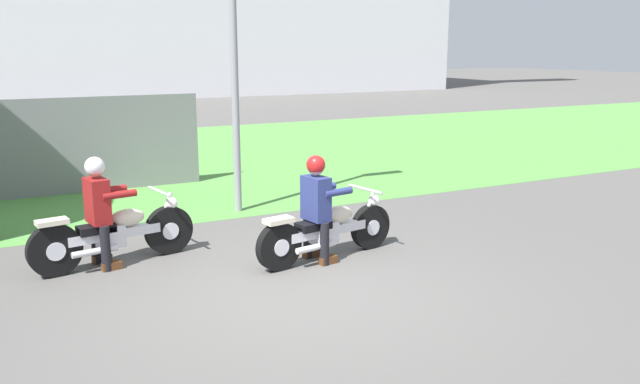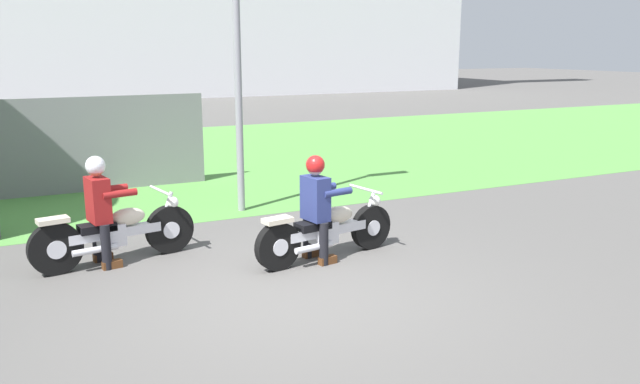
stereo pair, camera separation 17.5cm
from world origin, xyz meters
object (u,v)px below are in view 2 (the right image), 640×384
object	(u,v)px
motorcycle_follow	(116,233)
streetlight_pole	(243,3)
motorcycle_lead	(327,231)
rider_follow	(100,202)
rider_lead	(317,200)

from	to	relation	value
motorcycle_follow	streetlight_pole	world-z (taller)	streetlight_pole
motorcycle_lead	rider_follow	bearing A→B (deg)	149.58
rider_lead	rider_follow	world-z (taller)	rider_follow
rider_follow	streetlight_pole	world-z (taller)	streetlight_pole
motorcycle_lead	rider_follow	size ratio (longest dim) A/B	1.49
rider_follow	streetlight_pole	xyz separation A→B (m)	(2.61, 1.89, 2.56)
motorcycle_lead	motorcycle_follow	bearing A→B (deg)	147.82
motorcycle_lead	motorcycle_follow	xyz separation A→B (m)	(-2.49, 1.03, 0.02)
motorcycle_follow	streetlight_pole	xyz separation A→B (m)	(2.45, 1.87, 2.99)
motorcycle_lead	streetlight_pole	xyz separation A→B (m)	(-0.05, 2.90, 3.00)
motorcycle_follow	streetlight_pole	distance (m)	4.29
rider_follow	motorcycle_lead	bearing A→B (deg)	-30.42
motorcycle_lead	streetlight_pole	distance (m)	4.17
motorcycle_lead	rider_lead	world-z (taller)	rider_lead
motorcycle_follow	rider_follow	world-z (taller)	rider_follow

